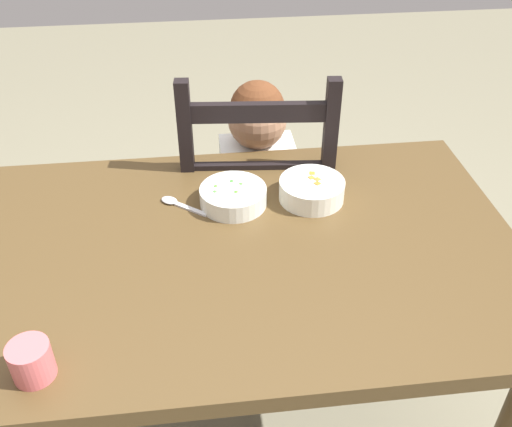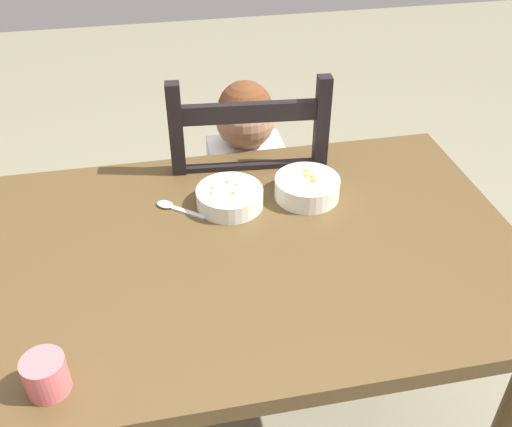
{
  "view_description": "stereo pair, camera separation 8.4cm",
  "coord_description": "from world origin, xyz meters",
  "views": [
    {
      "loc": [
        -0.07,
        -1.01,
        1.61
      ],
      "look_at": [
        0.05,
        0.05,
        0.83
      ],
      "focal_mm": 40.66,
      "sensor_mm": 36.0,
      "label": 1
    },
    {
      "loc": [
        -0.15,
        -0.99,
        1.61
      ],
      "look_at": [
        0.05,
        0.05,
        0.83
      ],
      "focal_mm": 40.66,
      "sensor_mm": 36.0,
      "label": 2
    }
  ],
  "objects": [
    {
      "name": "dining_chair",
      "position": [
        0.11,
        0.46,
        0.48
      ],
      "size": [
        0.46,
        0.46,
        1.03
      ],
      "color": "black",
      "rests_on": "ground"
    },
    {
      "name": "bowl_of_carrots",
      "position": [
        0.21,
        0.16,
        0.81
      ],
      "size": [
        0.16,
        0.16,
        0.05
      ],
      "color": "white",
      "rests_on": "dining_table"
    },
    {
      "name": "bowl_of_peas",
      "position": [
        0.01,
        0.16,
        0.8
      ],
      "size": [
        0.16,
        0.16,
        0.05
      ],
      "color": "white",
      "rests_on": "dining_table"
    },
    {
      "name": "drinking_cup",
      "position": [
        -0.38,
        -0.31,
        0.81
      ],
      "size": [
        0.07,
        0.07,
        0.07
      ],
      "primitive_type": "cylinder",
      "color": "#D96569",
      "rests_on": "dining_table"
    },
    {
      "name": "child_figure",
      "position": [
        0.11,
        0.45,
        0.63
      ],
      "size": [
        0.32,
        0.31,
        0.96
      ],
      "color": "white",
      "rests_on": "ground"
    },
    {
      "name": "spoon",
      "position": [
        -0.13,
        0.18,
        0.78
      ],
      "size": [
        0.12,
        0.1,
        0.01
      ],
      "color": "silver",
      "rests_on": "dining_table"
    },
    {
      "name": "dining_table",
      "position": [
        0.0,
        0.0,
        0.66
      ],
      "size": [
        1.3,
        0.82,
        0.78
      ],
      "color": "#513D20",
      "rests_on": "ground"
    }
  ]
}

